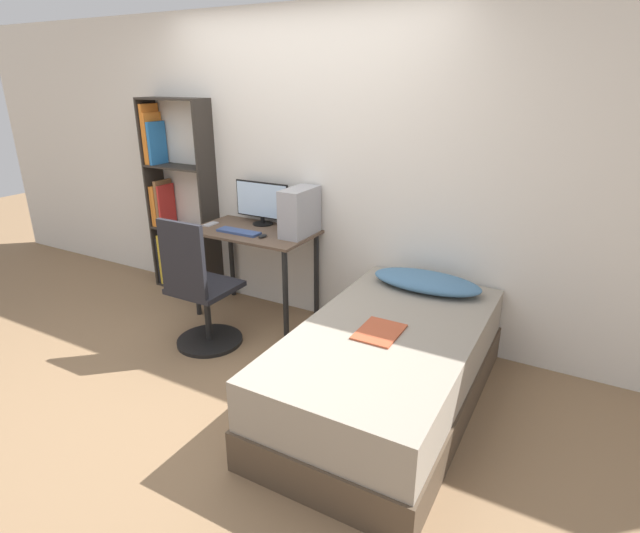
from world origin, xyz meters
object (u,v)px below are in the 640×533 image
Objects in this scene: keyboard at (239,232)px; pc_tower at (300,212)px; bookshelf at (172,203)px; bed at (387,368)px; office_chair at (200,298)px; monitor at (262,202)px.

pc_tower is (0.46, 0.20, 0.18)m from keyboard.
bookshelf reaches higher than bed.
bookshelf is 1.40m from office_chair.
bookshelf is at bearing 176.63° from pc_tower.
pc_tower is at bearing 145.59° from bed.
bed is at bearing -0.27° from office_chair.
bookshelf is 1.05m from monitor.
bed is at bearing -34.41° from pc_tower.
keyboard is at bearing -15.80° from bookshelf.
monitor is 0.36m from keyboard.
office_chair is 1.02m from monitor.
bed is 1.72m from keyboard.
pc_tower reaches higher than keyboard.
bookshelf is 1.74× the size of office_chair.
bookshelf is 3.42× the size of monitor.
bookshelf is at bearing 164.20° from keyboard.
office_chair is 2.74× the size of pc_tower.
office_chair is 0.66m from keyboard.
monitor is at bearing 1.17° from bookshelf.
keyboard is 1.00× the size of pc_tower.
monitor is 0.46m from pc_tower.
bookshelf reaches higher than pc_tower.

